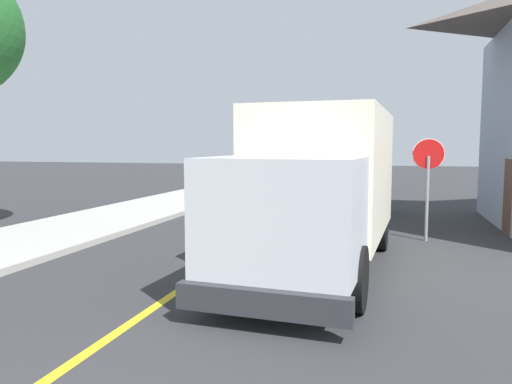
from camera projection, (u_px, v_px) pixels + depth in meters
The scene contains 6 objects.
centre_line_yellow at pixel (246, 245), 12.14m from camera, with size 0.16×56.00×0.01m, color gold.
box_truck at pixel (321, 180), 9.85m from camera, with size 2.81×7.31×3.20m.
parked_car_near at pixel (350, 193), 17.27m from camera, with size 1.83×4.41×1.67m.
parked_car_mid at pixel (360, 182), 22.57m from camera, with size 1.91×4.44×1.67m.
parked_car_far at pixel (364, 174), 28.27m from camera, with size 1.81×4.40×1.67m.
stop_sign at pixel (428, 169), 12.50m from camera, with size 0.80×0.10×2.65m.
Camera 1 is at (3.45, -1.45, 2.48)m, focal length 34.18 mm.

